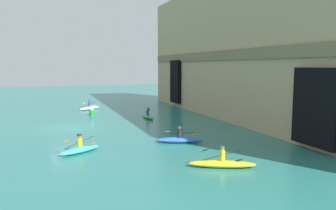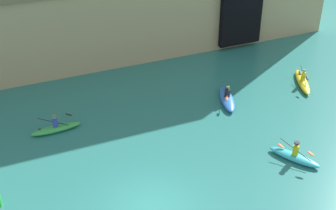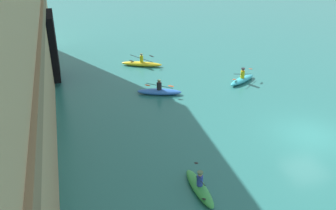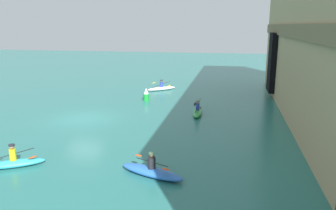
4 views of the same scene
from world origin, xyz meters
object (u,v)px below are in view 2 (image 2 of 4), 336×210
kayak_yellow (302,81)px  kayak_blue (227,98)px  kayak_cyan (295,156)px  kayak_green (56,128)px

kayak_yellow → kayak_blue: size_ratio=1.06×
kayak_cyan → kayak_blue: kayak_cyan is taller
kayak_green → kayak_blue: size_ratio=0.89×
kayak_yellow → kayak_green: bearing=-68.6°
kayak_cyan → kayak_blue: 6.73m
kayak_yellow → kayak_blue: 5.90m
kayak_cyan → kayak_yellow: bearing=110.4°
kayak_yellow → kayak_green: kayak_green is taller
kayak_yellow → kayak_green: size_ratio=1.18×
kayak_yellow → kayak_cyan: kayak_cyan is taller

